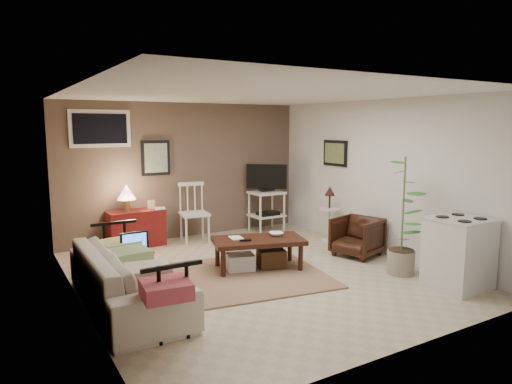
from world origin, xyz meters
TOP-DOWN VIEW (x-y plane):
  - floor at (0.00, 0.00)m, footprint 5.00×5.00m
  - art_back at (-0.55, 2.48)m, footprint 0.50×0.03m
  - art_right at (2.23, 1.05)m, footprint 0.03×0.60m
  - window at (-1.45, 2.48)m, footprint 0.96×0.03m
  - rug at (-0.31, 0.01)m, footprint 2.56×2.17m
  - coffee_table at (0.11, 0.16)m, footprint 1.38×0.97m
  - sofa at (-1.80, -0.21)m, footprint 0.65×2.22m
  - sofa_pillows at (-1.75, -0.46)m, footprint 0.43×2.11m
  - sofa_end_rails at (-1.67, -0.21)m, footprint 0.60×2.22m
  - laptop at (-1.59, 0.18)m, footprint 0.34×0.25m
  - red_console at (-1.00, 2.27)m, footprint 0.91×0.40m
  - spindle_chair at (-0.01, 2.11)m, footprint 0.52×0.52m
  - tv_stand at (1.47, 2.09)m, footprint 0.61×0.55m
  - side_table at (1.98, 0.88)m, footprint 0.36×0.36m
  - armchair at (1.78, -0.03)m, footprint 0.76×0.79m
  - potted_plant at (1.68, -0.99)m, footprint 0.41×0.41m
  - stove at (1.88, -1.72)m, footprint 0.68×0.63m
  - bowl at (0.42, 0.16)m, footprint 0.21×0.12m
  - book_table at (-0.24, 0.32)m, footprint 0.17×0.04m
  - book_console at (-0.68, 2.21)m, footprint 0.17×0.06m

SIDE VIEW (x-z plane):
  - floor at x=0.00m, z-range 0.00..0.00m
  - rug at x=-0.31m, z-range 0.00..0.02m
  - coffee_table at x=0.11m, z-range 0.03..0.50m
  - armchair at x=1.78m, z-range 0.00..0.66m
  - red_console at x=-1.00m, z-range -0.16..0.89m
  - sofa_end_rails at x=-1.67m, z-range 0.00..0.75m
  - sofa at x=-1.80m, z-range 0.00..0.87m
  - stove at x=1.88m, z-range 0.00..0.89m
  - spindle_chair at x=-0.01m, z-range -0.03..0.98m
  - sofa_pillows at x=-1.75m, z-range 0.46..0.61m
  - bowl at x=0.42m, z-range 0.45..0.65m
  - book_table at x=-0.24m, z-range 0.45..0.67m
  - laptop at x=-1.59m, z-range 0.45..0.68m
  - side_table at x=1.98m, z-range 0.12..1.08m
  - tv_stand at x=1.47m, z-range 0.04..1.32m
  - book_console at x=-0.68m, z-range 0.61..0.83m
  - potted_plant at x=1.68m, z-range 0.05..1.67m
  - art_back at x=-0.55m, z-range 1.15..1.75m
  - art_right at x=2.23m, z-range 1.29..1.75m
  - window at x=-1.45m, z-range 1.65..2.25m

